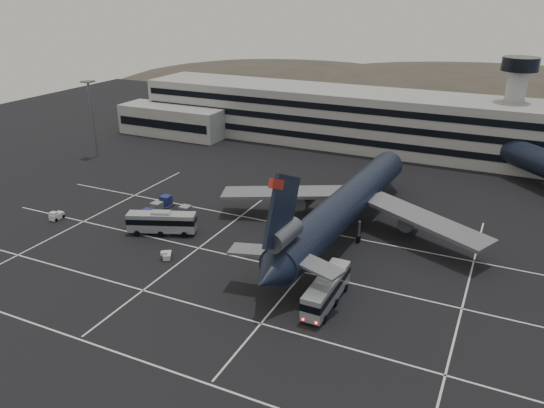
{
  "coord_description": "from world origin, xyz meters",
  "views": [
    {
      "loc": [
        36.65,
        -58.89,
        38.44
      ],
      "look_at": [
        1.86,
        14.63,
        5.0
      ],
      "focal_mm": 35.0,
      "sensor_mm": 36.0,
      "label": 1
    }
  ],
  "objects_px": {
    "trijet_main": "(345,206)",
    "bus_near": "(327,289)",
    "tug_a": "(56,216)",
    "uld_cluster": "(163,215)",
    "bus_far": "(162,222)"
  },
  "relations": [
    {
      "from": "trijet_main",
      "to": "bus_near",
      "type": "distance_m",
      "value": 21.65
    },
    {
      "from": "bus_near",
      "to": "uld_cluster",
      "type": "height_order",
      "value": "bus_near"
    },
    {
      "from": "bus_near",
      "to": "trijet_main",
      "type": "bearing_deg",
      "value": 102.57
    },
    {
      "from": "trijet_main",
      "to": "bus_near",
      "type": "xyz_separation_m",
      "value": [
        4.56,
        -20.95,
        -2.99
      ]
    },
    {
      "from": "trijet_main",
      "to": "bus_near",
      "type": "height_order",
      "value": "trijet_main"
    },
    {
      "from": "tug_a",
      "to": "uld_cluster",
      "type": "xyz_separation_m",
      "value": [
        17.27,
        7.93,
        0.33
      ]
    },
    {
      "from": "trijet_main",
      "to": "uld_cluster",
      "type": "bearing_deg",
      "value": -162.55
    },
    {
      "from": "trijet_main",
      "to": "uld_cluster",
      "type": "height_order",
      "value": "trijet_main"
    },
    {
      "from": "bus_near",
      "to": "uld_cluster",
      "type": "xyz_separation_m",
      "value": [
        -35.39,
        12.99,
        -1.23
      ]
    },
    {
      "from": "bus_near",
      "to": "tug_a",
      "type": "distance_m",
      "value": 52.93
    },
    {
      "from": "tug_a",
      "to": "bus_far",
      "type": "bearing_deg",
      "value": 6.9
    },
    {
      "from": "trijet_main",
      "to": "bus_near",
      "type": "relative_size",
      "value": 4.91
    },
    {
      "from": "bus_far",
      "to": "tug_a",
      "type": "bearing_deg",
      "value": 77.38
    },
    {
      "from": "tug_a",
      "to": "trijet_main",
      "type": "bearing_deg",
      "value": 15.99
    },
    {
      "from": "bus_near",
      "to": "uld_cluster",
      "type": "relative_size",
      "value": 0.91
    }
  ]
}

